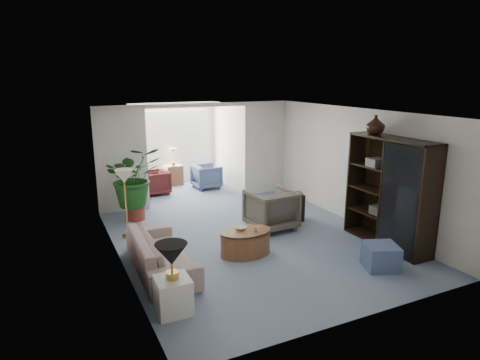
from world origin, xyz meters
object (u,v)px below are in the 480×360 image
entertainment_cabinet (390,192)px  plant_pot (136,213)px  end_table (173,295)px  coffee_table (246,242)px  sunroom_chair_blue (207,176)px  coffee_bowl (241,228)px  ottoman (381,256)px  cabinet_urn (375,125)px  table_lamp (171,254)px  coffee_cup (256,229)px  framed_picture (361,147)px  floor_lamp (124,176)px  sofa (161,252)px  sunroom_table (174,175)px  side_table_dark (291,207)px  sunroom_chair_maroon (155,182)px  wingback_chair (271,209)px

entertainment_cabinet → plant_pot: 5.40m
end_table → coffee_table: size_ratio=0.53×
entertainment_cabinet → sunroom_chair_blue: (-1.59, 5.37, -0.69)m
coffee_bowl → ottoman: 2.45m
coffee_table → cabinet_urn: cabinet_urn is taller
table_lamp → coffee_cup: table_lamp is taller
framed_picture → floor_lamp: framed_picture is taller
sunroom_chair_blue → sofa: bearing=148.7°
entertainment_cabinet → sunroom_table: bearing=110.9°
end_table → sunroom_chair_blue: sunroom_chair_blue is taller
coffee_cup → cabinet_urn: 3.04m
ottoman → sunroom_chair_blue: 6.17m
sunroom_table → plant_pot: bearing=-122.7°
coffee_bowl → side_table_dark: 2.15m
coffee_cup → cabinet_urn: (2.49, -0.14, 1.74)m
sofa → sunroom_chair_maroon: (1.09, 4.58, 0.02)m
end_table → coffee_cup: coffee_cup is taller
plant_pot → sunroom_chair_maroon: (0.93, 1.87, 0.17)m
sunroom_chair_maroon → coffee_bowl: bearing=3.3°
framed_picture → plant_pot: bearing=150.8°
wingback_chair → floor_lamp: bearing=-19.7°
framed_picture → entertainment_cabinet: 1.33m
floor_lamp → wingback_chair: bearing=-16.2°
coffee_cup → cabinet_urn: cabinet_urn is taller
ottoman → sunroom_table: bearing=102.3°
sofa → coffee_bowl: size_ratio=9.68×
floor_lamp → plant_pot: size_ratio=0.90×
coffee_cup → sunroom_table: bearing=88.5°
table_lamp → floor_lamp: size_ratio=1.22×
coffee_cup → ottoman: coffee_cup is taller
coffee_table → table_lamp: bearing=-143.3°
wingback_chair → plant_pot: bearing=-40.0°
floor_lamp → coffee_bowl: size_ratio=1.67×
coffee_bowl → cabinet_urn: bearing=-7.3°
cabinet_urn → ottoman: 2.53m
coffee_table → coffee_cup: 0.33m
entertainment_cabinet → sunroom_table: entertainment_cabinet is taller
end_table → sunroom_table: 6.98m
plant_pot → sunroom_chair_maroon: size_ratio=0.56×
ottoman → sunroom_table: sunroom_table is taller
side_table_dark → coffee_table: bearing=-144.8°
side_table_dark → sunroom_table: 4.39m
floor_lamp → coffee_bowl: (1.71, -1.66, -0.77)m
framed_picture → cabinet_urn: 0.85m
sofa → table_lamp: table_lamp is taller
sunroom_table → sofa: bearing=-109.0°
floor_lamp → sunroom_chair_maroon: 3.28m
table_lamp → entertainment_cabinet: 4.42m
coffee_cup → sunroom_table: (0.14, 5.48, -0.20)m
end_table → coffee_table: bearing=36.7°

